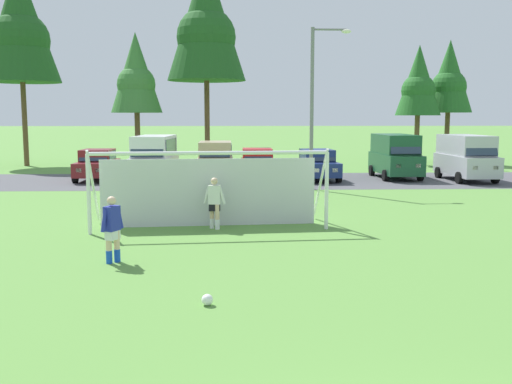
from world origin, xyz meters
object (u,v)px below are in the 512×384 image
Objects in this scene: soccer_goal at (209,187)px; parked_car_slot_center at (257,163)px; parked_car_slot_center_left at (215,161)px; parked_car_slot_far_right at (466,156)px; player_striker_near at (215,203)px; soccer_ball at (207,300)px; player_defender_far at (112,230)px; parked_car_slot_far_left at (97,165)px; parked_car_slot_left at (154,158)px; parked_car_slot_right at (395,155)px; street_lamp at (315,107)px; parked_car_slot_center_right at (317,165)px.

soccer_goal is 14.84m from parked_car_slot_center.
parked_car_slot_far_right reaches higher than parked_car_slot_center_left.
soccer_ball is at bearing -89.43° from player_striker_near.
parked_car_slot_far_left is at bearing 103.77° from player_defender_far.
parked_car_slot_right is (13.60, 1.61, 0.00)m from parked_car_slot_left.
soccer_goal is (-0.24, 7.93, 1.18)m from soccer_ball.
parked_car_slot_center is (8.98, 0.48, 0.00)m from parked_car_slot_far_left.
player_defender_far is at bearing -96.24° from parked_car_slot_center_left.
parked_car_slot_left is 17.19m from parked_car_slot_far_right.
parked_car_slot_left is 0.63× the size of street_lamp.
player_defender_far is 22.79m from parked_car_slot_right.
parked_car_slot_center_right is at bearing -16.49° from parked_car_slot_center.
parked_car_slot_far_right is at bearing -3.35° from parked_car_slot_center_right.
soccer_ball is 7.61m from player_striker_near.
parked_car_slot_far_left is 0.87× the size of parked_car_slot_right.
street_lamp is at bearing -22.00° from parked_car_slot_far_left.
player_striker_near is at bearing -64.52° from soccer_goal.
soccer_ball is 18.45m from street_lamp.
player_striker_near is (-0.08, 7.58, 0.71)m from soccer_ball.
parked_car_slot_center_right is at bearing -2.36° from parked_car_slot_far_left.
soccer_ball is at bearing -72.37° from parked_car_slot_far_left.
parked_car_slot_left is (-3.45, 12.97, 0.05)m from soccer_goal.
player_defender_far is 19.74m from parked_car_slot_center.
street_lamp reaches higher than parked_car_slot_center_left.
parked_car_slot_center is at bearing 81.51° from soccer_goal.
soccer_goal is at bearing -111.91° from parked_car_slot_center_right.
soccer_goal is at bearing -98.49° from parked_car_slot_center.
parked_car_slot_center is at bearing 85.08° from soccer_ball.
parked_car_slot_left is 9.29m from street_lamp.
parked_car_slot_left reaches higher than parked_car_slot_center.
parked_car_slot_center_left is at bearing -3.88° from parked_car_slot_far_left.
parked_car_slot_center_right is 0.89× the size of parked_car_slot_far_right.
parked_car_slot_center_left is 2.56m from parked_car_slot_center.
player_defender_far is at bearing -76.23° from parked_car_slot_far_left.
parked_car_slot_center is 0.87× the size of parked_car_slot_right.
parked_car_slot_center reaches higher than player_defender_far.
parked_car_slot_left is (-3.62, 13.32, 0.52)m from player_striker_near.
parked_car_slot_center is at bearing 77.19° from player_defender_far.
soccer_goal is 4.60× the size of player_striker_near.
parked_car_slot_far_right is at bearing 44.96° from player_striker_near.
parked_car_slot_left is 5.91m from parked_car_slot_center.
parked_car_slot_far_right is (17.19, 0.23, 0.00)m from parked_car_slot_left.
soccer_ball is 0.03× the size of soccer_goal.
street_lamp reaches higher than parked_car_slot_far_right.
parked_car_slot_center is 0.87× the size of parked_car_slot_far_right.
player_defender_far is 0.34× the size of parked_car_slot_right.
parked_car_slot_center_left is at bearing 179.41° from parked_car_slot_center_right.
soccer_ball is 8.02m from soccer_goal.
parked_car_slot_center is (5.64, 1.70, -0.47)m from parked_car_slot_left.
player_striker_near is 19.19m from parked_car_slot_far_right.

